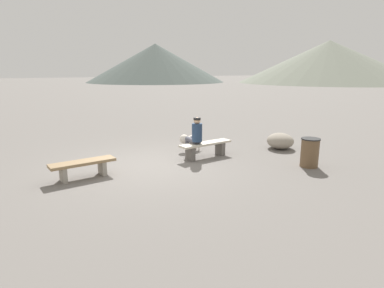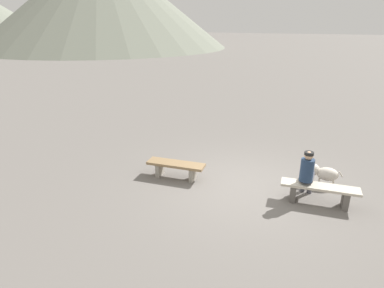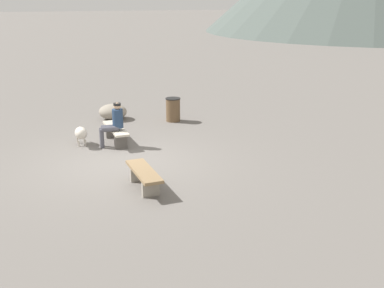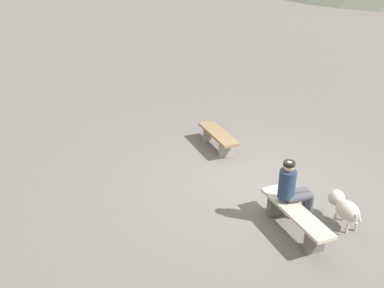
% 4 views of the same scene
% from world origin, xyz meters
% --- Properties ---
extents(ground, '(210.00, 210.00, 0.06)m').
position_xyz_m(ground, '(0.00, 0.00, -0.03)').
color(ground, slate).
extents(bench_left, '(1.55, 0.55, 0.42)m').
position_xyz_m(bench_left, '(-1.79, -0.20, 0.31)').
color(bench_left, gray).
rests_on(bench_left, ground).
extents(bench_right, '(1.70, 0.52, 0.45)m').
position_xyz_m(bench_right, '(1.73, -0.10, 0.31)').
color(bench_right, '#605B56').
rests_on(bench_right, ground).
extents(seated_person, '(0.33, 0.66, 1.22)m').
position_xyz_m(seated_person, '(1.41, -0.01, 0.69)').
color(seated_person, navy).
rests_on(seated_person, ground).
extents(dog, '(0.84, 0.34, 0.55)m').
position_xyz_m(dog, '(1.76, 0.85, 0.35)').
color(dog, beige).
rests_on(dog, ground).
extents(trash_bin, '(0.49, 0.49, 0.77)m').
position_xyz_m(trash_bin, '(3.61, -2.27, 0.39)').
color(trash_bin, brown).
rests_on(trash_bin, ground).
extents(boulder, '(1.24, 1.26, 0.51)m').
position_xyz_m(boulder, '(4.44, -0.40, 0.26)').
color(boulder, gray).
rests_on(boulder, ground).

